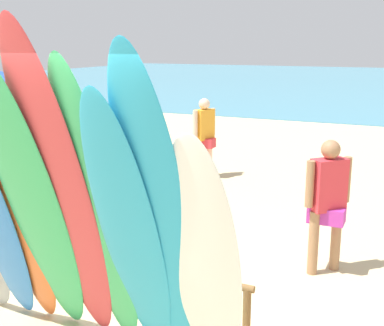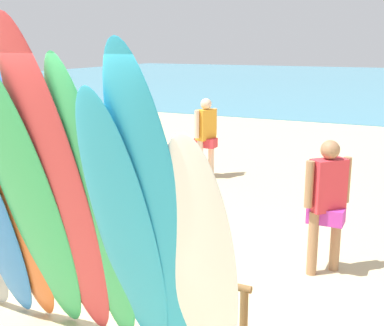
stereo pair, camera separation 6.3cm
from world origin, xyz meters
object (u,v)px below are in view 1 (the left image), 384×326
at_px(surfboard_rack, 103,267).
at_px(beach_chair_red, 56,172).
at_px(surfboard_teal_7, 130,234).
at_px(surfboard_teal_8, 158,220).
at_px(beachgoer_midbeach, 328,198).
at_px(surfboard_white_9, 205,263).
at_px(surfboard_green_4, 35,207).
at_px(surfboard_green_6, 98,214).
at_px(surfboard_orange_3, 7,187).
at_px(surfboard_red_5, 63,196).
at_px(beachgoer_strolling, 204,132).

distance_m(surfboard_rack, beach_chair_red, 4.17).
relative_size(surfboard_teal_7, surfboard_teal_8, 0.89).
xyz_separation_m(surfboard_teal_8, beachgoer_midbeach, (0.81, 2.46, -0.42)).
bearing_deg(surfboard_teal_7, surfboard_white_9, 9.15).
bearing_deg(surfboard_green_4, surfboard_green_6, 7.28).
relative_size(surfboard_rack, surfboard_orange_3, 1.04).
height_order(surfboard_green_4, surfboard_green_6, surfboard_green_4).
height_order(surfboard_red_5, beachgoer_midbeach, surfboard_red_5).
height_order(surfboard_teal_8, surfboard_white_9, surfboard_teal_8).
bearing_deg(surfboard_teal_8, surfboard_green_4, -175.88).
bearing_deg(surfboard_rack, surfboard_green_6, -56.30).
relative_size(surfboard_teal_7, beachgoer_midbeach, 1.57).
relative_size(surfboard_rack, beachgoer_midbeach, 1.95).
bearing_deg(surfboard_red_5, beachgoer_strolling, 105.70).
height_order(surfboard_red_5, surfboard_white_9, surfboard_red_5).
xyz_separation_m(surfboard_orange_3, beachgoer_strolling, (-0.67, 5.75, -0.51)).
relative_size(surfboard_rack, beach_chair_red, 3.39).
bearing_deg(surfboard_green_4, surfboard_red_5, 1.57).
height_order(surfboard_red_5, beachgoer_strolling, surfboard_red_5).
relative_size(surfboard_green_4, surfboard_teal_8, 0.97).
bearing_deg(surfboard_teal_8, beachgoer_strolling, 113.00).
bearing_deg(surfboard_white_9, surfboard_red_5, -174.62).
xyz_separation_m(surfboard_teal_7, beachgoer_midbeach, (1.06, 2.45, -0.27)).
bearing_deg(beachgoer_strolling, surfboard_green_6, 35.13).
height_order(surfboard_rack, beachgoer_strolling, beachgoer_strolling).
height_order(surfboard_orange_3, surfboard_green_4, surfboard_orange_3).
bearing_deg(surfboard_teal_8, surfboard_orange_3, -176.54).
bearing_deg(surfboard_red_5, surfboard_green_4, -176.15).
distance_m(surfboard_rack, surfboard_teal_7, 1.16).
bearing_deg(surfboard_orange_3, surfboard_green_6, 4.92).
distance_m(surfboard_orange_3, surfboard_red_5, 0.58).
relative_size(surfboard_red_5, surfboard_white_9, 1.38).
distance_m(surfboard_orange_3, beach_chair_red, 4.47).
bearing_deg(beachgoer_strolling, surfboard_red_5, 32.33).
xyz_separation_m(surfboard_green_6, beachgoer_midbeach, (1.36, 2.42, -0.38)).
height_order(surfboard_teal_8, beachgoer_midbeach, surfboard_teal_8).
bearing_deg(surfboard_green_6, surfboard_red_5, -163.37).
relative_size(surfboard_green_4, surfboard_green_6, 1.01).
height_order(surfboard_green_4, surfboard_red_5, surfboard_red_5).
relative_size(surfboard_rack, surfboard_green_4, 1.14).
distance_m(surfboard_green_4, surfboard_red_5, 0.32).
height_order(surfboard_green_4, surfboard_white_9, surfboard_green_4).
bearing_deg(surfboard_green_6, beach_chair_red, 138.33).
xyz_separation_m(surfboard_rack, surfboard_teal_7, (0.70, -0.63, 0.67)).
relative_size(surfboard_orange_3, surfboard_teal_8, 1.06).
distance_m(surfboard_red_5, surfboard_teal_8, 0.84).
bearing_deg(beachgoer_midbeach, surfboard_green_6, -166.27).
bearing_deg(surfboard_red_5, surfboard_teal_8, 4.81).
relative_size(surfboard_orange_3, surfboard_teal_7, 1.19).
bearing_deg(surfboard_green_4, surfboard_orange_3, 179.05).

